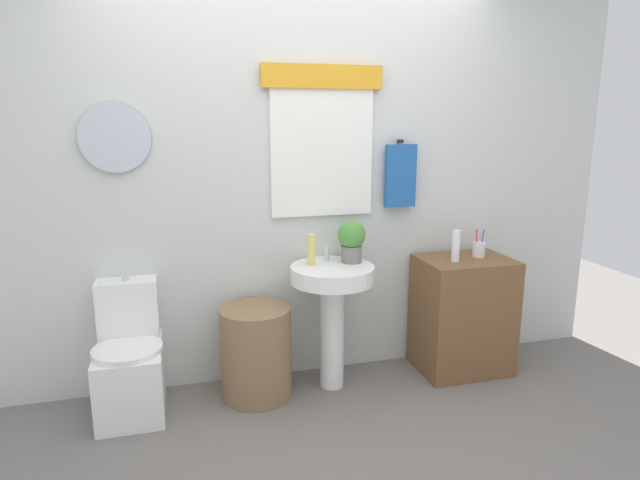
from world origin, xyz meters
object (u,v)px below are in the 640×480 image
at_px(soap_bottle, 311,250).
at_px(potted_plant, 351,240).
at_px(wooden_cabinet, 463,315).
at_px(toothbrush_cup, 479,249).
at_px(lotion_bottle, 456,246).
at_px(pedestal_sink, 332,297).
at_px(toilet, 130,363).
at_px(laundry_hamper, 256,352).

bearing_deg(soap_bottle, potted_plant, 2.20).
relative_size(wooden_cabinet, toothbrush_cup, 4.16).
height_order(wooden_cabinet, soap_bottle, soap_bottle).
distance_m(lotion_bottle, toothbrush_cup, 0.22).
relative_size(pedestal_sink, wooden_cabinet, 1.02).
distance_m(toilet, toothbrush_cup, 2.27).
xyz_separation_m(toilet, lotion_bottle, (2.00, -0.08, 0.58)).
bearing_deg(pedestal_sink, toilet, 178.33).
xyz_separation_m(pedestal_sink, soap_bottle, (-0.12, 0.05, 0.29)).
xyz_separation_m(wooden_cabinet, lotion_bottle, (-0.10, -0.04, 0.49)).
bearing_deg(potted_plant, toothbrush_cup, -2.63).
relative_size(potted_plant, toothbrush_cup, 1.41).
distance_m(pedestal_sink, wooden_cabinet, 0.93).
relative_size(toilet, wooden_cabinet, 0.99).
distance_m(laundry_hamper, wooden_cabinet, 1.39).
bearing_deg(potted_plant, toilet, -178.93).
relative_size(toilet, laundry_hamper, 1.36).
bearing_deg(laundry_hamper, potted_plant, 5.54).
relative_size(lotion_bottle, toothbrush_cup, 1.09).
relative_size(wooden_cabinet, lotion_bottle, 3.83).
bearing_deg(wooden_cabinet, laundry_hamper, 180.00).
xyz_separation_m(toilet, soap_bottle, (1.08, 0.01, 0.59)).
relative_size(laundry_hamper, toothbrush_cup, 3.05).
bearing_deg(toilet, lotion_bottle, -2.15).
relative_size(potted_plant, lotion_bottle, 1.29).
height_order(wooden_cabinet, potted_plant, potted_plant).
distance_m(laundry_hamper, soap_bottle, 0.70).
height_order(wooden_cabinet, lotion_bottle, lotion_bottle).
relative_size(toilet, potted_plant, 2.95).
xyz_separation_m(laundry_hamper, soap_bottle, (0.36, 0.05, 0.60)).
height_order(laundry_hamper, soap_bottle, soap_bottle).
height_order(laundry_hamper, lotion_bottle, lotion_bottle).
height_order(toilet, laundry_hamper, toilet).
distance_m(soap_bottle, lotion_bottle, 0.93).
height_order(pedestal_sink, soap_bottle, soap_bottle).
distance_m(wooden_cabinet, toothbrush_cup, 0.45).
relative_size(pedestal_sink, soap_bottle, 4.06).
distance_m(pedestal_sink, potted_plant, 0.37).
bearing_deg(toilet, soap_bottle, 0.79).
bearing_deg(toothbrush_cup, soap_bottle, 178.48).
bearing_deg(soap_bottle, lotion_bottle, -5.56).
distance_m(toilet, wooden_cabinet, 2.11).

